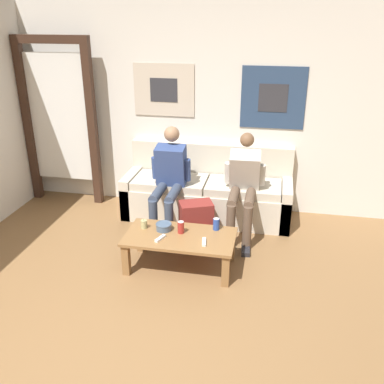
# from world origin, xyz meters

# --- Properties ---
(ground_plane) EXTENTS (18.00, 18.00, 0.00)m
(ground_plane) POSITION_xyz_m (0.00, 0.00, 0.00)
(ground_plane) COLOR brown
(wall_back) EXTENTS (10.00, 0.07, 2.55)m
(wall_back) POSITION_xyz_m (0.00, 2.90, 1.28)
(wall_back) COLOR silver
(wall_back) RESTS_ON ground_plane
(door_frame) EXTENTS (1.00, 0.10, 2.15)m
(door_frame) POSITION_xyz_m (-1.70, 2.68, 1.20)
(door_frame) COLOR #382319
(door_frame) RESTS_ON ground_plane
(couch) EXTENTS (2.06, 0.71, 0.87)m
(couch) POSITION_xyz_m (0.27, 2.55, 0.30)
(couch) COLOR beige
(couch) RESTS_ON ground_plane
(coffee_table) EXTENTS (1.09, 0.58, 0.36)m
(coffee_table) POSITION_xyz_m (0.20, 1.32, 0.30)
(coffee_table) COLOR olive
(coffee_table) RESTS_ON ground_plane
(person_seated_adult) EXTENTS (0.47, 0.84, 1.20)m
(person_seated_adult) POSITION_xyz_m (-0.12, 2.14, 0.64)
(person_seated_adult) COLOR #384256
(person_seated_adult) RESTS_ON ground_plane
(person_seated_teen) EXTENTS (0.47, 0.89, 1.14)m
(person_seated_teen) POSITION_xyz_m (0.74, 2.18, 0.62)
(person_seated_teen) COLOR brown
(person_seated_teen) RESTS_ON ground_plane
(backpack) EXTENTS (0.42, 0.36, 0.47)m
(backpack) POSITION_xyz_m (0.26, 1.88, 0.22)
(backpack) COLOR maroon
(backpack) RESTS_ON ground_plane
(ceramic_bowl) EXTENTS (0.16, 0.16, 0.07)m
(ceramic_bowl) POSITION_xyz_m (0.01, 1.40, 0.40)
(ceramic_bowl) COLOR #475B75
(ceramic_bowl) RESTS_ON coffee_table
(pillar_candle) EXTENTS (0.06, 0.06, 0.10)m
(pillar_candle) POSITION_xyz_m (-0.20, 1.40, 0.40)
(pillar_candle) COLOR tan
(pillar_candle) RESTS_ON coffee_table
(drink_can_blue) EXTENTS (0.07, 0.07, 0.12)m
(drink_can_blue) POSITION_xyz_m (0.53, 1.52, 0.42)
(drink_can_blue) COLOR #28479E
(drink_can_blue) RESTS_ON coffee_table
(drink_can_red) EXTENTS (0.07, 0.07, 0.12)m
(drink_can_red) POSITION_xyz_m (0.20, 1.38, 0.42)
(drink_can_red) COLOR maroon
(drink_can_red) RESTS_ON coffee_table
(game_controller_near_left) EXTENTS (0.06, 0.15, 0.03)m
(game_controller_near_left) POSITION_xyz_m (0.46, 1.22, 0.37)
(game_controller_near_left) COLOR white
(game_controller_near_left) RESTS_ON coffee_table
(game_controller_near_right) EXTENTS (0.08, 0.15, 0.03)m
(game_controller_near_right) POSITION_xyz_m (0.03, 1.20, 0.37)
(game_controller_near_right) COLOR white
(game_controller_near_right) RESTS_ON coffee_table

